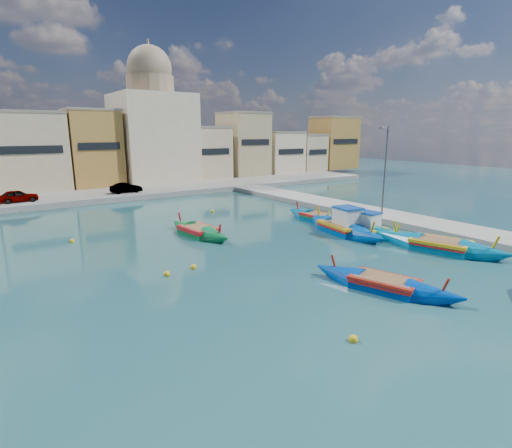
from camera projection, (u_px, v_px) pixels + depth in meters
name	position (u px, v px, depth m)	size (l,w,h in m)	color
ground	(259.00, 282.00, 20.61)	(160.00, 160.00, 0.00)	#173C46
east_quay	(450.00, 229.00, 30.60)	(4.00, 70.00, 0.50)	gray
north_quay	(99.00, 196.00, 46.07)	(80.00, 8.00, 0.60)	gray
north_townhouses	(132.00, 150.00, 54.60)	(83.20, 7.87, 10.19)	#C6B089
church_block	(153.00, 125.00, 56.18)	(10.00, 10.00, 19.10)	beige
quay_street_lamp	(384.00, 170.00, 34.15)	(1.18, 0.16, 8.00)	#595B60
parked_cars	(10.00, 197.00, 39.75)	(24.41, 2.29, 1.25)	#4C1919
luzzu_turquoise_cabin	(361.00, 229.00, 30.20)	(2.58, 8.75, 2.77)	#007F9E
luzzu_blue_cabin	(343.00, 228.00, 30.42)	(3.55, 9.27, 3.20)	#0049AD
luzzu_cyan_mid	(319.00, 219.00, 34.31)	(2.01, 7.94, 2.34)	#0062A1
luzzu_green	(199.00, 232.00, 29.77)	(2.74, 7.58, 2.34)	#0A6E36
luzzu_blue_south	(384.00, 285.00, 19.58)	(4.01, 7.86, 2.22)	#003EAB
luzzu_cyan_south	(440.00, 247.00, 25.87)	(4.28, 8.84, 2.66)	#0072A3
mooring_buoys	(227.00, 250.00, 25.88)	(20.97, 24.47, 0.36)	yellow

